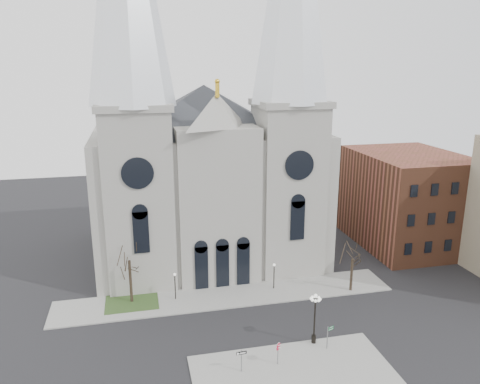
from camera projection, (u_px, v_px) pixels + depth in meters
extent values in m
plane|color=black|center=(249.00, 349.00, 45.29)|extent=(160.00, 160.00, 0.00)
cube|color=gray|center=(295.00, 377.00, 41.21)|extent=(18.00, 10.00, 0.14)
cube|color=gray|center=(227.00, 296.00, 55.61)|extent=(40.00, 6.00, 0.14)
cube|color=#2A421C|center=(132.00, 302.00, 54.17)|extent=(6.00, 5.00, 0.18)
cube|color=gray|center=(206.00, 191.00, 67.35)|extent=(30.00, 24.00, 18.00)
pyramid|color=#2D3035|center=(204.00, 85.00, 63.38)|extent=(33.00, 26.40, 6.00)
cube|color=gray|center=(139.00, 198.00, 56.78)|extent=(8.00, 8.00, 22.00)
cylinder|color=black|center=(138.00, 173.00, 51.92)|extent=(3.60, 0.30, 3.60)
cube|color=gray|center=(288.00, 189.00, 60.87)|extent=(8.00, 8.00, 22.00)
cylinder|color=black|center=(299.00, 165.00, 56.01)|extent=(3.60, 0.30, 3.60)
cube|color=gray|center=(218.00, 206.00, 57.75)|extent=(10.00, 5.00, 19.50)
pyramid|color=gray|center=(217.00, 110.00, 54.64)|extent=(11.00, 5.00, 4.00)
cube|color=brown|center=(407.00, 199.00, 70.57)|extent=(14.00, 18.00, 14.00)
cylinder|color=black|center=(131.00, 282.00, 53.50)|extent=(0.32, 0.32, 5.25)
cylinder|color=black|center=(351.00, 275.00, 56.42)|extent=(0.32, 0.32, 4.20)
cylinder|color=black|center=(175.00, 287.00, 54.37)|extent=(0.12, 0.12, 3.00)
sphere|color=white|center=(175.00, 275.00, 53.95)|extent=(0.32, 0.32, 0.32)
cylinder|color=black|center=(274.00, 277.00, 56.95)|extent=(0.12, 0.12, 3.00)
sphere|color=white|center=(274.00, 265.00, 56.53)|extent=(0.32, 0.32, 0.32)
cylinder|color=slate|center=(278.00, 354.00, 42.59)|extent=(0.08, 0.08, 2.16)
cylinder|color=#B90C29|center=(278.00, 346.00, 42.39)|extent=(0.72, 0.30, 0.75)
cylinder|color=white|center=(278.00, 346.00, 42.39)|extent=(0.76, 0.30, 0.81)
cube|color=white|center=(278.00, 345.00, 42.36)|extent=(0.39, 0.16, 0.09)
cube|color=white|center=(278.00, 348.00, 42.42)|extent=(0.45, 0.18, 0.09)
cylinder|color=black|center=(314.00, 321.00, 45.55)|extent=(0.16, 0.16, 4.67)
cylinder|color=black|center=(314.00, 339.00, 46.06)|extent=(0.45, 0.45, 0.81)
sphere|color=white|center=(316.00, 295.00, 44.81)|extent=(0.33, 0.33, 0.33)
cylinder|color=slate|center=(241.00, 361.00, 41.58)|extent=(0.09, 0.09, 2.14)
cube|color=black|center=(241.00, 353.00, 41.36)|extent=(0.94, 0.09, 0.31)
cylinder|color=slate|center=(327.00, 338.00, 44.89)|extent=(0.10, 0.10, 2.36)
cube|color=#0B4F26|center=(331.00, 327.00, 44.81)|extent=(0.64, 0.24, 0.16)
cube|color=#0B4F26|center=(331.00, 329.00, 44.87)|extent=(0.64, 0.24, 0.16)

